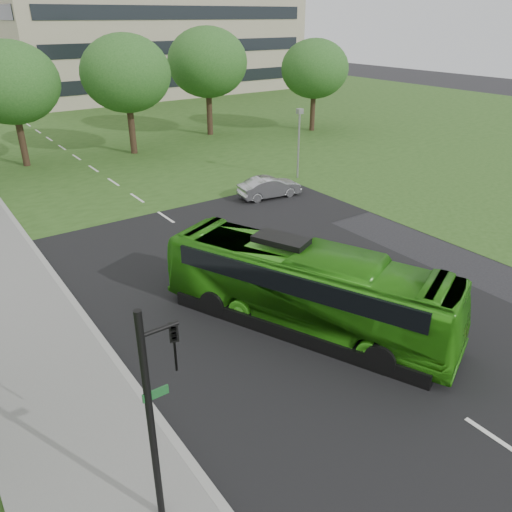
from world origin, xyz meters
The scene contains 10 objects.
ground centered at (0.00, 0.00, 0.00)m, with size 160.00×160.00×0.00m, color black.
street_surfaces centered at (-0.38, 22.75, 0.03)m, with size 120.00×120.00×0.15m.
tree_park_b centered at (-3.79, 29.75, 5.95)m, with size 6.72×6.72×8.82m.
tree_park_c centered at (4.31, 28.62, 6.18)m, with size 6.86×6.86×9.11m.
tree_park_d centered at (13.05, 31.17, 6.39)m, with size 7.14×7.14×9.45m.
tree_park_e centered at (22.15, 27.00, 5.69)m, with size 6.29×6.29×8.38m.
bus centered at (-0.57, 1.31, 1.51)m, with size 2.54×10.83×3.02m, color #2F8D15.
sedan centered at (6.83, 13.43, 0.64)m, with size 1.36×3.91×1.29m, color #A1A2A6.
traffic_light centered at (-8.15, -2.86, 3.24)m, with size 0.89×0.27×5.51m.
camera_pole centered at (10.86, 15.56, 3.03)m, with size 0.47×0.43×4.70m.
Camera 1 is at (-10.96, -10.25, 10.25)m, focal length 35.00 mm.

